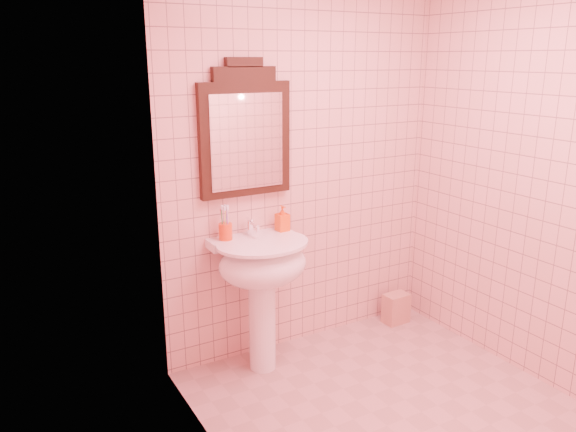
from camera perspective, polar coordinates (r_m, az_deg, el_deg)
floor at (r=3.39m, az=11.75°, el=-19.52°), size 2.20×2.20×0.00m
back_wall at (r=3.72m, az=1.60°, el=5.07°), size 2.00×0.02×2.50m
pedestal_sink at (r=3.49m, az=-2.64°, el=-5.76°), size 0.58×0.58×0.86m
faucet at (r=3.52m, az=-3.71°, el=-1.13°), size 0.04×0.16×0.11m
mirror at (r=3.46m, az=-4.36°, el=8.36°), size 0.60×0.06×0.83m
toothbrush_cup at (r=3.46m, az=-6.37°, el=-1.55°), size 0.08×0.08×0.19m
soap_dispenser at (r=3.61m, az=-0.58°, el=-0.25°), size 0.08×0.08×0.17m
towel at (r=4.38m, az=10.91°, el=-9.18°), size 0.19×0.13×0.23m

